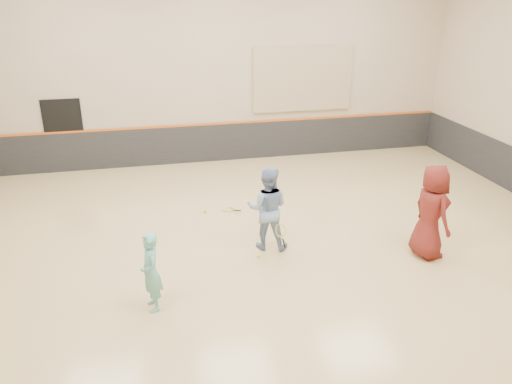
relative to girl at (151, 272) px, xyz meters
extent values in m
cube|color=tan|center=(2.24, 1.67, -0.82)|extent=(15.00, 12.00, 0.20)
cube|color=#C2AB8D|center=(2.24, 7.68, 2.28)|extent=(15.00, 0.02, 6.00)
cube|color=#C2AB8D|center=(2.24, -4.34, 2.28)|extent=(15.00, 0.02, 6.00)
cube|color=#232326|center=(2.24, 7.64, -0.12)|extent=(14.90, 0.04, 1.20)
cube|color=#D85914|center=(2.24, 7.63, 0.50)|extent=(14.90, 0.03, 0.06)
cube|color=tan|center=(5.04, 7.62, 1.78)|extent=(3.20, 0.08, 2.00)
cube|color=black|center=(-2.26, 7.65, 0.38)|extent=(1.10, 0.05, 2.20)
imported|color=#66B2AB|center=(0.00, 0.00, 0.00)|extent=(0.44, 0.59, 1.44)
imported|color=#7C94BF|center=(2.46, 1.72, 0.18)|extent=(1.05, 0.93, 1.81)
imported|color=maroon|center=(5.60, 0.65, 0.27)|extent=(0.73, 1.03, 1.98)
sphere|color=#E9EF37|center=(2.17, 1.30, -0.69)|extent=(0.07, 0.07, 0.07)
sphere|color=#D2E635|center=(5.80, 0.54, 0.46)|extent=(0.07, 0.07, 0.07)
sphere|color=gold|center=(1.37, 3.74, -0.69)|extent=(0.07, 0.07, 0.07)
camera|label=1|loc=(0.14, -7.50, 4.48)|focal=35.00mm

